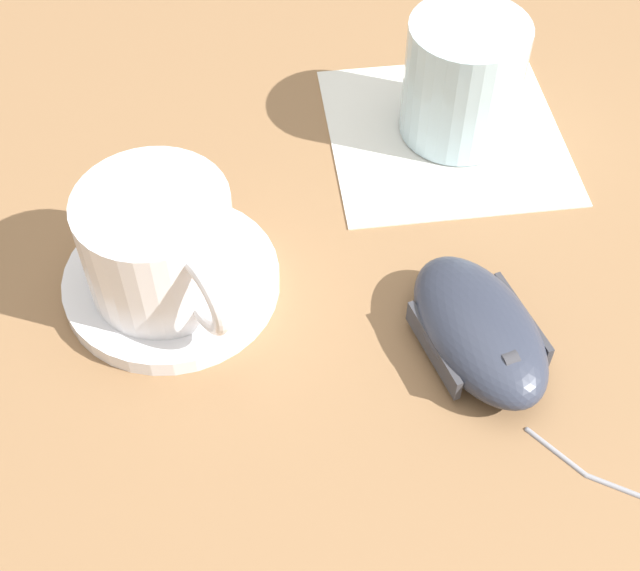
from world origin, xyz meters
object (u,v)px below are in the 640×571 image
Objects in this scene: coffee_cup at (160,245)px; drinking_glass at (463,79)px; computer_mouse at (479,330)px; saucer at (172,281)px.

drinking_glass is (-0.15, -0.20, -0.00)m from coffee_cup.
drinking_glass is at bearing -125.80° from coffee_cup.
drinking_glass is (0.05, -0.19, 0.03)m from computer_mouse.
drinking_glass is at bearing -126.87° from saucer.
saucer is 0.19m from computer_mouse.
saucer is 1.05× the size of computer_mouse.
drinking_glass reaches higher than coffee_cup.
coffee_cup is 0.25m from drinking_glass.
coffee_cup is at bearing 54.20° from drinking_glass.
coffee_cup reaches higher than computer_mouse.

